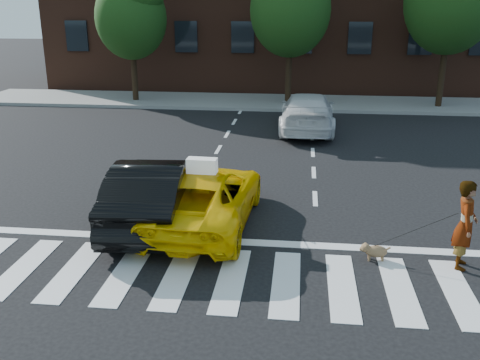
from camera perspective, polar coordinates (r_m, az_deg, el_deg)
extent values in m
plane|color=black|center=(9.93, -0.95, -10.58)|extent=(120.00, 120.00, 0.00)
cube|color=silver|center=(9.93, -0.95, -10.55)|extent=(13.00, 2.40, 0.01)
cube|color=silver|center=(11.34, 0.11, -6.62)|extent=(12.00, 0.30, 0.01)
cube|color=slate|center=(26.54, 4.04, 8.27)|extent=(30.00, 4.00, 0.15)
cylinder|color=black|center=(27.05, -11.23, 11.49)|extent=(0.28, 0.28, 3.25)
ellipsoid|color=#1B3A10|center=(26.87, -11.57, 16.58)|extent=(3.38, 3.38, 3.89)
cylinder|color=black|center=(25.78, 5.20, 11.76)|extent=(0.28, 0.28, 3.55)
ellipsoid|color=#1B3A10|center=(25.60, 5.38, 17.60)|extent=(3.69, 3.69, 4.25)
cylinder|color=black|center=(26.52, 20.80, 11.17)|extent=(0.28, 0.28, 3.85)
ellipsoid|color=#1B3A10|center=(26.36, 21.54, 17.29)|extent=(4.00, 4.00, 4.60)
imported|color=#FFC805|center=(12.04, -3.81, -1.83)|extent=(2.35, 4.72, 1.28)
imported|color=black|center=(12.26, -9.20, -1.16)|extent=(1.90, 4.60, 1.48)
imported|color=silver|center=(20.95, 7.19, 7.20)|extent=(2.10, 5.07, 1.46)
imported|color=#999999|center=(10.86, 22.90, -4.42)|extent=(0.54, 0.71, 1.73)
ellipsoid|color=#865B44|center=(10.86, 14.32, -7.38)|extent=(0.43, 0.24, 0.24)
sphere|color=#865B44|center=(10.81, 13.23, -7.05)|extent=(0.18, 0.18, 0.18)
sphere|color=#865B44|center=(10.81, 12.83, -7.19)|extent=(0.09, 0.09, 0.08)
cylinder|color=#865B44|center=(10.86, 15.46, -7.11)|extent=(0.13, 0.04, 0.10)
sphere|color=#865B44|center=(10.84, 13.23, -6.67)|extent=(0.06, 0.06, 0.06)
sphere|color=#865B44|center=(10.73, 13.28, -6.93)|extent=(0.06, 0.06, 0.06)
cylinder|color=#865B44|center=(10.85, 13.63, -8.11)|extent=(0.05, 0.05, 0.12)
cylinder|color=#865B44|center=(10.95, 13.58, -7.86)|extent=(0.05, 0.05, 0.12)
cylinder|color=#865B44|center=(10.89, 14.96, -8.14)|extent=(0.05, 0.05, 0.12)
cylinder|color=#865B44|center=(10.98, 14.90, -7.90)|extent=(0.05, 0.05, 0.12)
cube|color=white|center=(11.60, -4.07, 1.54)|extent=(0.66, 0.31, 0.32)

